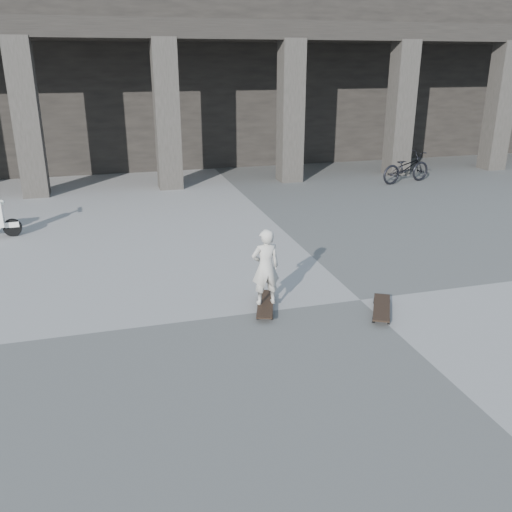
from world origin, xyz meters
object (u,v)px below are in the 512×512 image
object	(u,v)px
longboard	(265,304)
child	(266,267)
skateboard_spare	(382,308)
bicycle	(406,167)

from	to	relation	value
longboard	child	distance (m)	0.58
skateboard_spare	child	xyz separation A→B (m)	(-1.56, 0.59, 0.57)
longboard	bicycle	world-z (taller)	bicycle
longboard	child	xyz separation A→B (m)	(0.00, -0.00, 0.58)
longboard	skateboard_spare	size ratio (longest dim) A/B	1.08
longboard	skateboard_spare	xyz separation A→B (m)	(1.56, -0.59, 0.01)
longboard	skateboard_spare	distance (m)	1.67
child	bicycle	xyz separation A→B (m)	(6.49, 7.21, -0.21)
skateboard_spare	bicycle	world-z (taller)	bicycle
child	skateboard_spare	bearing A→B (deg)	158.62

